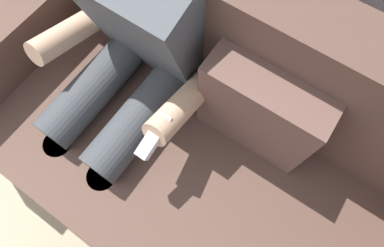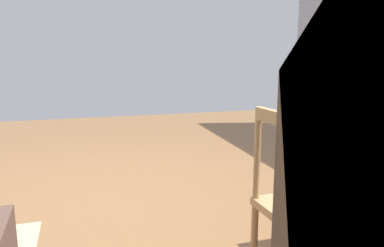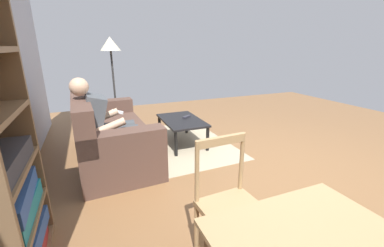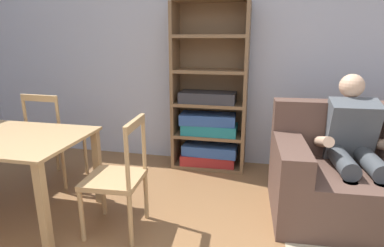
{
  "view_description": "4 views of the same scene",
  "coord_description": "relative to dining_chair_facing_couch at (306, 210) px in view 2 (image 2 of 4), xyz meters",
  "views": [
    {
      "loc": [
        1.52,
        1.55,
        1.58
      ],
      "look_at": [
        1.31,
        1.81,
        0.74
      ],
      "focal_mm": 29.51,
      "sensor_mm": 36.0,
      "label": 1
    },
    {
      "loc": [
        0.09,
        2.56,
        1.15
      ],
      "look_at": [
        -0.28,
        1.28,
        0.9
      ],
      "focal_mm": 33.06,
      "sensor_mm": 36.0,
      "label": 2
    },
    {
      "loc": [
        -2.12,
        2.04,
        1.52
      ],
      "look_at": [
        -0.28,
        1.28,
        0.9
      ],
      "focal_mm": 23.12,
      "sensor_mm": 36.0,
      "label": 3
    },
    {
      "loc": [
        0.18,
        -0.84,
        1.49
      ],
      "look_at": [
        -0.28,
        1.28,
        0.9
      ],
      "focal_mm": 29.46,
      "sensor_mm": 36.0,
      "label": 4
    }
  ],
  "objects": [
    {
      "name": "ground_plane",
      "position": [
        0.86,
        -1.22,
        -0.45
      ],
      "size": [
        8.92,
        8.92,
        0.0
      ],
      "primitive_type": "plane",
      "color": "brown"
    },
    {
      "name": "dining_chair_facing_couch",
      "position": [
        0.0,
        0.0,
        0.0
      ],
      "size": [
        0.44,
        0.44,
        0.92
      ],
      "color": "tan",
      "rests_on": "ground_plane"
    },
    {
      "name": "dining_chair_by_doorway",
      "position": [
        -1.02,
        -0.7,
        0.02
      ],
      "size": [
        0.42,
        0.42,
        0.94
      ],
      "color": "tan",
      "rests_on": "ground_plane"
    }
  ]
}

